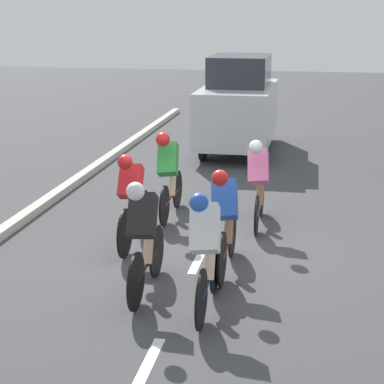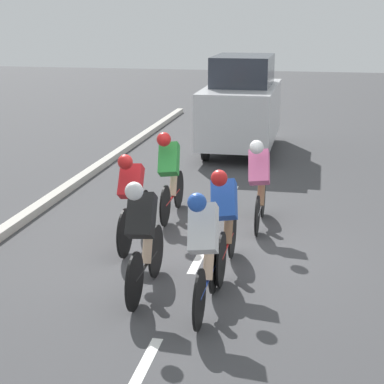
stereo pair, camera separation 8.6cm
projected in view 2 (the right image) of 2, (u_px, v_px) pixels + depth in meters
name	position (u px, v px, depth m)	size (l,w,h in m)	color
ground_plane	(202.00, 253.00, 9.37)	(60.00, 60.00, 0.00)	#424244
lane_stripe_near	(140.00, 373.00, 6.26)	(0.12, 1.40, 0.01)	white
lane_stripe_mid	(200.00, 255.00, 9.28)	(0.12, 1.40, 0.01)	white
lane_stripe_far	(231.00, 195.00, 12.30)	(0.12, 1.40, 0.01)	white
cyclist_pink	(259.00, 180.00, 10.30)	(0.38, 1.61, 1.49)	black
cyclist_red	(132.00, 198.00, 9.44)	(0.34, 1.73, 1.47)	black
cyclist_white	(204.00, 249.00, 7.34)	(0.38, 1.69, 1.52)	black
cyclist_blue	(225.00, 218.00, 8.48)	(0.39, 1.74, 1.49)	black
cyclist_green	(170.00, 172.00, 10.77)	(0.38, 1.71, 1.52)	black
cyclist_black	(143.00, 235.00, 7.81)	(0.35, 1.72, 1.51)	black
support_car	(242.00, 105.00, 15.94)	(1.70, 3.84, 2.36)	black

